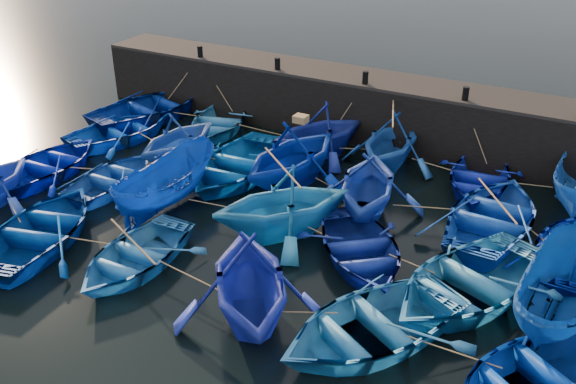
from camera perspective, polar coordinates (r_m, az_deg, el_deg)
The scene contains 34 objects.
ground at distance 19.44m, azimuth -4.55°, elevation -5.70°, with size 120.00×120.00×0.00m, color black.
quay_wall at distance 27.30m, azimuth 7.42°, elevation 7.31°, with size 26.00×2.50×2.50m, color black.
quay_top at distance 26.87m, azimuth 7.59°, elevation 9.93°, with size 26.00×2.50×0.12m, color black.
bollard_0 at distance 29.74m, azimuth -7.82°, elevation 12.28°, with size 0.24×0.24×0.50m, color black.
bollard_1 at distance 27.64m, azimuth -0.94°, elevation 11.34°, with size 0.24×0.24×0.50m, color black.
bollard_2 at distance 25.98m, azimuth 6.88°, elevation 10.06°, with size 0.24×0.24×0.50m, color black.
bollard_3 at distance 24.87m, azimuth 15.51°, elevation 8.43°, with size 0.24×0.24×0.50m, color black.
boat_0 at distance 29.85m, azimuth -12.11°, elevation 7.40°, with size 4.14×5.79×1.20m, color navy.
boat_1 at distance 28.03m, azimuth -6.29°, elevation 6.25°, with size 3.30×4.62×0.96m, color #2C73BA.
boat_2 at distance 25.28m, azimuth 2.79°, elevation 5.50°, with size 3.67×4.26×2.24m, color navy.
boat_3 at distance 24.65m, azimuth 9.13°, elevation 4.55°, with size 3.64×4.22×2.22m, color blue.
boat_4 at distance 23.85m, azimuth 16.57°, elevation 1.17°, with size 3.23×4.51×0.94m, color #0B1C8F.
boat_6 at distance 27.85m, azimuth -14.57°, elevation 5.39°, with size 3.42×4.78×0.99m, color #073EBB.
boat_7 at distance 25.10m, azimuth -9.71°, elevation 4.75°, with size 3.40×3.95×2.08m, color #1F4DA5.
boat_8 at distance 23.80m, azimuth -4.70°, elevation 2.52°, with size 3.94×5.51×1.14m, color #0759AE.
boat_9 at distance 22.80m, azimuth 0.44°, elevation 3.38°, with size 4.17×4.84×2.55m, color #00208A.
boat_10 at distance 21.23m, azimuth 7.18°, elevation 0.84°, with size 3.76×4.37×2.30m, color #1C3EAB.
boat_11 at distance 21.30m, azimuth 17.85°, elevation -2.09°, with size 3.89×5.44×1.13m, color #0F3EA7.
boat_12 at distance 20.53m, azimuth 24.23°, elevation -4.77°, with size 3.36×4.69×0.97m, color #032195.
boat_13 at distance 25.53m, azimuth -20.44°, elevation 2.37°, with size 3.35×4.68×0.97m, color #001592.
boat_14 at distance 23.86m, azimuth -15.27°, elevation 1.27°, with size 2.98×4.17×0.87m, color #15469B.
boat_15 at distance 21.90m, azimuth -10.79°, elevation 0.72°, with size 1.77×4.71×1.82m, color navy.
boat_16 at distance 19.81m, azimuth -0.49°, elevation -0.91°, with size 3.87×4.49×2.36m, color blue.
boat_17 at distance 18.97m, azimuth 6.41°, elevation -4.99°, with size 3.30×4.62×0.96m, color navy.
boat_18 at distance 17.97m, azimuth 15.68°, elevation -7.67°, with size 4.00×5.59×1.16m, color #2E7ECC.
boat_19 at distance 17.70m, azimuth 22.83°, elevation -8.22°, with size 1.81×4.80×1.86m, color navy.
boat_21 at distance 21.05m, azimuth -21.10°, elevation -3.12°, with size 3.73×5.21×1.08m, color navy.
boat_22 at distance 19.13m, azimuth -13.51°, elevation -5.45°, with size 3.12×4.35×0.90m, color blue.
boat_23 at distance 16.31m, azimuth -3.46°, elevation -7.82°, with size 3.97×4.61×2.43m, color #1929A7.
boat_24 at distance 16.10m, azimuth 7.40°, elevation -11.59°, with size 3.76×5.25×1.09m, color #2874BD.
boat_25 at distance 15.53m, azimuth 21.87°, elevation -15.37°, with size 3.95×5.53×1.15m, color #002C90.
wooden_crate at distance 22.13m, azimuth 1.14°, elevation 6.53°, with size 0.46×0.42×0.25m, color olive.
mooring_ropes at distance 22.93m, azimuth 1.15°, elevation 2.41°, with size 18.14×11.86×2.10m.
loose_oars at distance 20.37m, azimuth 4.08°, elevation 1.46°, with size 10.92×12.08×1.52m.
Camera 1 is at (9.09, -13.45, 10.70)m, focal length 40.00 mm.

